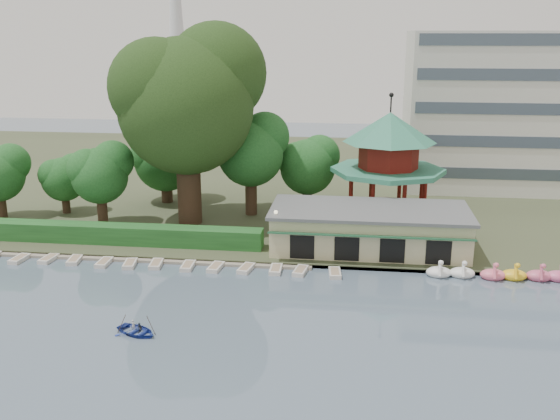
% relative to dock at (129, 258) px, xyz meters
% --- Properties ---
extents(ground_plane, '(220.00, 220.00, 0.00)m').
position_rel_dock_xyz_m(ground_plane, '(12.00, -17.20, -0.12)').
color(ground_plane, slate).
rests_on(ground_plane, ground).
extents(shore, '(220.00, 70.00, 0.40)m').
position_rel_dock_xyz_m(shore, '(12.00, 34.80, 0.08)').
color(shore, '#424930').
rests_on(shore, ground).
extents(embankment, '(220.00, 0.60, 0.30)m').
position_rel_dock_xyz_m(embankment, '(12.00, 0.10, 0.03)').
color(embankment, gray).
rests_on(embankment, ground).
extents(dock, '(34.00, 1.60, 0.24)m').
position_rel_dock_xyz_m(dock, '(0.00, 0.00, 0.00)').
color(dock, gray).
rests_on(dock, ground).
extents(boathouse, '(18.60, 9.39, 3.90)m').
position_rel_dock_xyz_m(boathouse, '(22.00, 4.77, 2.25)').
color(boathouse, beige).
rests_on(boathouse, shore).
extents(pavilion, '(12.40, 12.40, 13.50)m').
position_rel_dock_xyz_m(pavilion, '(24.00, 14.80, 7.36)').
color(pavilion, beige).
rests_on(pavilion, shore).
extents(office_building, '(38.00, 18.00, 20.00)m').
position_rel_dock_xyz_m(office_building, '(44.67, 31.80, 9.61)').
color(office_building, silver).
rests_on(office_building, shore).
extents(hedge, '(30.00, 2.00, 1.80)m').
position_rel_dock_xyz_m(hedge, '(-3.00, 3.30, 1.18)').
color(hedge, '#235D25').
rests_on(hedge, shore).
extents(lamp_post, '(0.36, 0.36, 4.28)m').
position_rel_dock_xyz_m(lamp_post, '(13.50, 1.80, 3.22)').
color(lamp_post, black).
rests_on(lamp_post, shore).
extents(big_tree, '(15.50, 14.44, 20.99)m').
position_rel_dock_xyz_m(big_tree, '(3.19, 11.03, 13.82)').
color(big_tree, '#3A281C').
rests_on(big_tree, shore).
extents(small_trees, '(39.69, 16.84, 11.43)m').
position_rel_dock_xyz_m(small_trees, '(0.52, 15.10, 6.14)').
color(small_trees, '#3A281C').
rests_on(small_trees, shore).
extents(swan_boats, '(19.29, 2.09, 1.92)m').
position_rel_dock_xyz_m(swan_boats, '(37.03, -0.63, 0.28)').
color(swan_boats, white).
rests_on(swan_boats, ground).
extents(moored_rowboats, '(35.05, 2.77, 0.36)m').
position_rel_dock_xyz_m(moored_rowboats, '(1.99, -1.40, 0.06)').
color(moored_rowboats, silver).
rests_on(moored_rowboats, ground).
extents(rowboat_with_passengers, '(5.20, 4.59, 2.01)m').
position_rel_dock_xyz_m(rowboat_with_passengers, '(5.82, -14.21, 0.33)').
color(rowboat_with_passengers, '#233898').
rests_on(rowboat_with_passengers, ground).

